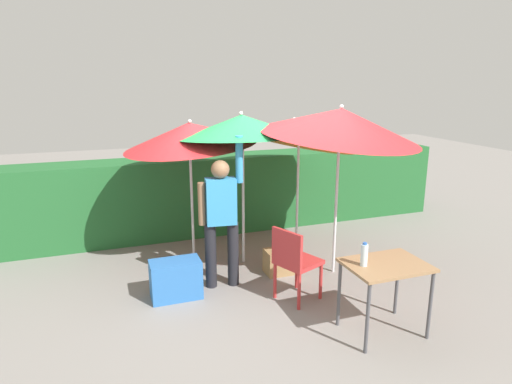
{
  "coord_description": "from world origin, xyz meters",
  "views": [
    {
      "loc": [
        -1.88,
        -4.93,
        2.54
      ],
      "look_at": [
        0.0,
        0.3,
        1.1
      ],
      "focal_mm": 31.05,
      "sensor_mm": 36.0,
      "label": 1
    }
  ],
  "objects_px": {
    "umbrella_orange": "(340,123)",
    "person_vendor": "(221,214)",
    "umbrella_navy": "(296,131)",
    "bottle_water": "(364,255)",
    "umbrella_rainbow": "(242,126)",
    "crate_cardboard": "(281,261)",
    "chair_plastic": "(294,260)",
    "umbrella_yellow": "(190,134)",
    "cooler_box": "(176,279)",
    "folding_table": "(386,272)"
  },
  "relations": [
    {
      "from": "crate_cardboard",
      "to": "cooler_box",
      "type": "bearing_deg",
      "value": -171.65
    },
    {
      "from": "umbrella_yellow",
      "to": "cooler_box",
      "type": "distance_m",
      "value": 1.93
    },
    {
      "from": "umbrella_rainbow",
      "to": "bottle_water",
      "type": "bearing_deg",
      "value": -75.79
    },
    {
      "from": "crate_cardboard",
      "to": "bottle_water",
      "type": "relative_size",
      "value": 1.82
    },
    {
      "from": "umbrella_rainbow",
      "to": "bottle_water",
      "type": "xyz_separation_m",
      "value": [
        0.55,
        -2.15,
        -1.05
      ]
    },
    {
      "from": "chair_plastic",
      "to": "bottle_water",
      "type": "distance_m",
      "value": 1.01
    },
    {
      "from": "umbrella_orange",
      "to": "cooler_box",
      "type": "relative_size",
      "value": 3.97
    },
    {
      "from": "person_vendor",
      "to": "crate_cardboard",
      "type": "bearing_deg",
      "value": 6.08
    },
    {
      "from": "umbrella_yellow",
      "to": "cooler_box",
      "type": "relative_size",
      "value": 3.49
    },
    {
      "from": "umbrella_rainbow",
      "to": "umbrella_orange",
      "type": "height_order",
      "value": "umbrella_orange"
    },
    {
      "from": "umbrella_orange",
      "to": "folding_table",
      "type": "height_order",
      "value": "umbrella_orange"
    },
    {
      "from": "umbrella_yellow",
      "to": "umbrella_navy",
      "type": "bearing_deg",
      "value": -0.95
    },
    {
      "from": "person_vendor",
      "to": "umbrella_rainbow",
      "type": "bearing_deg",
      "value": 52.59
    },
    {
      "from": "folding_table",
      "to": "chair_plastic",
      "type": "bearing_deg",
      "value": 122.17
    },
    {
      "from": "person_vendor",
      "to": "crate_cardboard",
      "type": "distance_m",
      "value": 1.15
    },
    {
      "from": "cooler_box",
      "to": "bottle_water",
      "type": "bearing_deg",
      "value": -41.17
    },
    {
      "from": "cooler_box",
      "to": "crate_cardboard",
      "type": "xyz_separation_m",
      "value": [
        1.45,
        0.21,
        -0.07
      ]
    },
    {
      "from": "umbrella_rainbow",
      "to": "folding_table",
      "type": "height_order",
      "value": "umbrella_rainbow"
    },
    {
      "from": "umbrella_yellow",
      "to": "bottle_water",
      "type": "bearing_deg",
      "value": -64.19
    },
    {
      "from": "chair_plastic",
      "to": "umbrella_yellow",
      "type": "bearing_deg",
      "value": 118.44
    },
    {
      "from": "umbrella_yellow",
      "to": "person_vendor",
      "type": "distance_m",
      "value": 1.27
    },
    {
      "from": "crate_cardboard",
      "to": "chair_plastic",
      "type": "bearing_deg",
      "value": -102.27
    },
    {
      "from": "chair_plastic",
      "to": "folding_table",
      "type": "bearing_deg",
      "value": -57.83
    },
    {
      "from": "umbrella_rainbow",
      "to": "umbrella_navy",
      "type": "relative_size",
      "value": 0.93
    },
    {
      "from": "person_vendor",
      "to": "folding_table",
      "type": "distance_m",
      "value": 2.03
    },
    {
      "from": "umbrella_rainbow",
      "to": "folding_table",
      "type": "relative_size",
      "value": 2.66
    },
    {
      "from": "umbrella_rainbow",
      "to": "chair_plastic",
      "type": "xyz_separation_m",
      "value": [
        0.21,
        -1.27,
        -1.4
      ]
    },
    {
      "from": "umbrella_navy",
      "to": "bottle_water",
      "type": "distance_m",
      "value": 2.62
    },
    {
      "from": "umbrella_rainbow",
      "to": "umbrella_orange",
      "type": "distance_m",
      "value": 1.28
    },
    {
      "from": "folding_table",
      "to": "bottle_water",
      "type": "bearing_deg",
      "value": 172.04
    },
    {
      "from": "umbrella_rainbow",
      "to": "crate_cardboard",
      "type": "xyz_separation_m",
      "value": [
        0.37,
        -0.53,
        -1.75
      ]
    },
    {
      "from": "cooler_box",
      "to": "folding_table",
      "type": "bearing_deg",
      "value": -37.94
    },
    {
      "from": "umbrella_navy",
      "to": "chair_plastic",
      "type": "bearing_deg",
      "value": -114.7
    },
    {
      "from": "umbrella_yellow",
      "to": "chair_plastic",
      "type": "xyz_separation_m",
      "value": [
        0.85,
        -1.57,
        -1.29
      ]
    },
    {
      "from": "umbrella_orange",
      "to": "person_vendor",
      "type": "height_order",
      "value": "umbrella_orange"
    },
    {
      "from": "chair_plastic",
      "to": "cooler_box",
      "type": "height_order",
      "value": "chair_plastic"
    },
    {
      "from": "umbrella_yellow",
      "to": "chair_plastic",
      "type": "bearing_deg",
      "value": -61.56
    },
    {
      "from": "umbrella_orange",
      "to": "chair_plastic",
      "type": "bearing_deg",
      "value": -146.78
    },
    {
      "from": "chair_plastic",
      "to": "bottle_water",
      "type": "bearing_deg",
      "value": -69.15
    },
    {
      "from": "umbrella_orange",
      "to": "person_vendor",
      "type": "relative_size",
      "value": 1.24
    },
    {
      "from": "folding_table",
      "to": "bottle_water",
      "type": "distance_m",
      "value": 0.32
    },
    {
      "from": "umbrella_orange",
      "to": "folding_table",
      "type": "bearing_deg",
      "value": -100.46
    },
    {
      "from": "umbrella_yellow",
      "to": "crate_cardboard",
      "type": "relative_size",
      "value": 4.7
    },
    {
      "from": "umbrella_rainbow",
      "to": "person_vendor",
      "type": "relative_size",
      "value": 1.13
    },
    {
      "from": "umbrella_navy",
      "to": "person_vendor",
      "type": "height_order",
      "value": "umbrella_navy"
    },
    {
      "from": "cooler_box",
      "to": "folding_table",
      "type": "height_order",
      "value": "folding_table"
    },
    {
      "from": "chair_plastic",
      "to": "folding_table",
      "type": "relative_size",
      "value": 1.11
    },
    {
      "from": "cooler_box",
      "to": "umbrella_yellow",
      "type": "bearing_deg",
      "value": 67.11
    },
    {
      "from": "cooler_box",
      "to": "person_vendor",
      "type": "bearing_deg",
      "value": 11.47
    },
    {
      "from": "umbrella_rainbow",
      "to": "crate_cardboard",
      "type": "height_order",
      "value": "umbrella_rainbow"
    }
  ]
}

